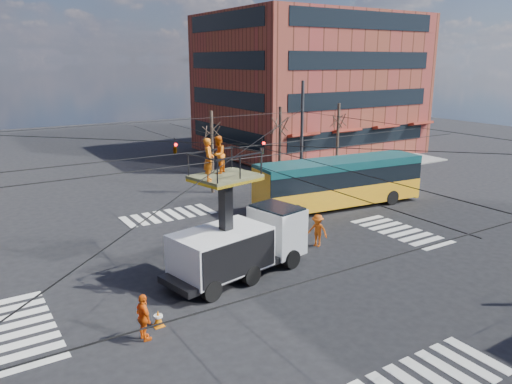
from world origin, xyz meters
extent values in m
plane|color=black|center=(0.00, 0.00, 0.00)|extent=(120.00, 120.00, 0.00)
cube|color=slate|center=(21.00, 21.00, 0.06)|extent=(18.00, 18.00, 0.12)
cube|color=brown|center=(22.00, 24.00, 7.00)|extent=(20.00, 16.00, 14.00)
cube|color=black|center=(22.00, 16.00, 2.45)|extent=(17.00, 0.12, 1.58)
cube|color=black|center=(12.00, 24.00, 2.45)|extent=(0.12, 13.60, 1.58)
cube|color=black|center=(22.00, 16.00, 5.95)|extent=(17.00, 0.12, 1.57)
cube|color=black|center=(12.00, 24.00, 5.95)|extent=(0.12, 13.60, 1.57)
cube|color=black|center=(22.00, 16.00, 9.45)|extent=(17.00, 0.12, 1.57)
cube|color=black|center=(12.00, 24.00, 9.45)|extent=(0.12, 13.60, 1.57)
cube|color=black|center=(22.00, 16.00, 12.95)|extent=(17.00, 0.12, 1.57)
cube|color=black|center=(12.00, 24.00, 12.95)|extent=(0.12, 13.60, 1.57)
cylinder|color=#2D2D30|center=(12.00, 12.00, 4.00)|extent=(0.24, 0.24, 8.00)
cylinder|color=black|center=(0.00, 12.00, 5.70)|extent=(24.00, 0.03, 0.03)
cylinder|color=black|center=(12.00, 0.00, 5.70)|extent=(0.03, 24.00, 0.03)
cylinder|color=black|center=(0.00, 0.00, 5.90)|extent=(24.02, 24.02, 0.03)
cylinder|color=black|center=(0.00, 0.00, 5.90)|extent=(24.02, 24.02, 0.03)
cylinder|color=black|center=(0.00, -1.20, 5.60)|extent=(24.00, 0.03, 0.03)
cylinder|color=black|center=(0.00, 1.20, 5.60)|extent=(24.00, 0.03, 0.03)
cylinder|color=black|center=(-1.20, 0.00, 5.50)|extent=(0.03, 24.00, 0.03)
cylinder|color=black|center=(1.20, 0.00, 5.50)|extent=(0.03, 24.00, 0.03)
imported|color=black|center=(2.50, 3.00, 5.10)|extent=(0.16, 0.20, 1.00)
imported|color=black|center=(-1.50, 5.00, 5.35)|extent=(0.26, 1.24, 0.50)
cylinder|color=#382B21|center=(5.00, 13.50, 3.00)|extent=(0.24, 0.24, 6.00)
cylinder|color=#382B21|center=(11.00, 13.50, 3.00)|extent=(0.24, 0.24, 6.00)
cylinder|color=#382B21|center=(17.00, 13.50, 3.00)|extent=(0.24, 0.24, 6.00)
cube|color=black|center=(-0.92, -0.18, 0.55)|extent=(7.30, 3.53, 0.30)
cube|color=white|center=(1.63, 0.33, 1.55)|extent=(2.24, 2.71, 2.20)
cube|color=black|center=(1.63, 0.33, 2.35)|extent=(2.02, 2.57, 0.80)
cube|color=white|center=(-1.80, -0.36, 1.45)|extent=(4.61, 3.28, 1.80)
cylinder|color=black|center=(1.66, -0.84, 0.45)|extent=(0.95, 0.52, 0.90)
cylinder|color=black|center=(1.21, 1.42, 0.45)|extent=(0.95, 0.52, 0.90)
cylinder|color=black|center=(-0.89, -1.35, 0.45)|extent=(0.95, 0.52, 0.90)
cylinder|color=black|center=(-1.34, 0.91, 0.45)|extent=(0.95, 0.52, 0.90)
cylinder|color=black|center=(-3.05, -1.78, 0.45)|extent=(0.95, 0.52, 0.90)
cylinder|color=black|center=(-3.50, 0.47, 0.45)|extent=(0.95, 0.52, 0.90)
cube|color=black|center=(-1.51, -0.30, 3.06)|extent=(0.53, 0.53, 3.32)
cube|color=brown|center=(-1.51, -0.30, 4.72)|extent=(2.96, 2.57, 0.12)
cube|color=yellow|center=(-1.51, -0.30, 4.60)|extent=(2.96, 2.57, 0.12)
imported|color=orange|center=(-2.54, -0.84, 5.64)|extent=(0.65, 0.75, 1.73)
imported|color=orange|center=(-1.57, 0.18, 5.59)|extent=(0.99, 0.98, 1.61)
cube|color=gold|center=(10.36, 5.68, 0.95)|extent=(11.87, 3.80, 1.30)
cube|color=black|center=(10.36, 5.68, 2.15)|extent=(11.87, 3.74, 1.10)
cube|color=#0E3A3D|center=(10.36, 5.68, 2.95)|extent=(11.87, 3.80, 0.50)
cube|color=gold|center=(4.66, 6.28, 1.60)|extent=(0.50, 2.48, 2.80)
cube|color=gold|center=(16.06, 5.09, 1.60)|extent=(0.50, 2.48, 2.80)
cube|color=black|center=(4.61, 6.28, 0.45)|extent=(0.42, 2.60, 0.30)
cube|color=gold|center=(4.76, 6.27, 2.85)|extent=(0.27, 1.60, 0.35)
cylinder|color=black|center=(6.18, 4.93, 0.50)|extent=(1.03, 0.40, 1.00)
cylinder|color=black|center=(6.42, 7.28, 0.50)|extent=(1.03, 0.40, 1.00)
cylinder|color=black|center=(13.72, 4.15, 0.50)|extent=(1.03, 0.40, 1.00)
cylinder|color=black|center=(13.97, 6.49, 0.50)|extent=(1.03, 0.40, 1.00)
cone|color=orange|center=(-5.63, -2.52, 0.31)|extent=(0.36, 0.36, 0.63)
imported|color=#EB5E0E|center=(-6.37, -3.15, 0.86)|extent=(0.49, 1.04, 1.72)
imported|color=#D04F0D|center=(4.50, 0.74, 0.87)|extent=(1.07, 1.29, 1.73)
camera|label=1|loc=(-11.41, -18.38, 9.49)|focal=35.00mm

